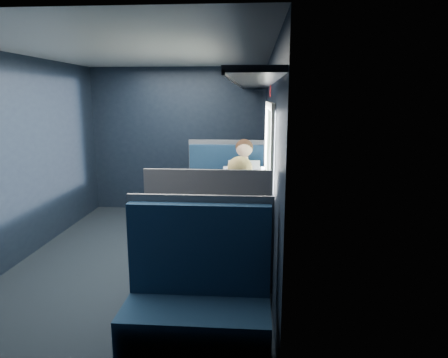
# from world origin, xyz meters

# --- Properties ---
(ground) EXTENTS (2.80, 4.20, 0.01)m
(ground) POSITION_xyz_m (0.00, 0.00, -0.01)
(ground) COLOR black
(room_shell) EXTENTS (3.00, 4.40, 2.40)m
(room_shell) POSITION_xyz_m (0.02, 0.00, 1.48)
(room_shell) COLOR black
(room_shell) RESTS_ON ground
(table) EXTENTS (0.62, 1.00, 0.74)m
(table) POSITION_xyz_m (1.03, 0.00, 0.66)
(table) COLOR #54565E
(table) RESTS_ON ground
(seat_bay_near) EXTENTS (1.04, 0.62, 1.26)m
(seat_bay_near) POSITION_xyz_m (0.83, 0.87, 0.43)
(seat_bay_near) COLOR #0D223C
(seat_bay_near) RESTS_ON ground
(seat_bay_far) EXTENTS (1.04, 0.62, 1.26)m
(seat_bay_far) POSITION_xyz_m (0.85, -0.87, 0.41)
(seat_bay_far) COLOR #0D223C
(seat_bay_far) RESTS_ON ground
(seat_row_front) EXTENTS (1.04, 0.51, 1.16)m
(seat_row_front) POSITION_xyz_m (0.85, 1.80, 0.41)
(seat_row_front) COLOR #0D223C
(seat_row_front) RESTS_ON ground
(seat_row_back) EXTENTS (1.04, 0.51, 1.16)m
(seat_row_back) POSITION_xyz_m (0.85, -1.80, 0.41)
(seat_row_back) COLOR #0D223C
(seat_row_back) RESTS_ON ground
(man) EXTENTS (0.53, 0.56, 1.32)m
(man) POSITION_xyz_m (1.10, 0.70, 0.72)
(man) COLOR black
(man) RESTS_ON ground
(woman) EXTENTS (0.53, 0.56, 1.32)m
(woman) POSITION_xyz_m (1.10, -0.71, 0.73)
(woman) COLOR black
(woman) RESTS_ON ground
(papers) EXTENTS (0.70, 0.86, 0.01)m
(papers) POSITION_xyz_m (0.95, -0.04, 0.74)
(papers) COLOR white
(papers) RESTS_ON table
(laptop) EXTENTS (0.32, 0.37, 0.24)m
(laptop) POSITION_xyz_m (1.28, -0.05, 0.81)
(laptop) COLOR silver
(laptop) RESTS_ON table
(bottle_small) EXTENTS (0.06, 0.06, 0.21)m
(bottle_small) POSITION_xyz_m (1.33, 0.41, 0.83)
(bottle_small) COLOR silver
(bottle_small) RESTS_ON table
(cup) EXTENTS (0.08, 0.08, 0.10)m
(cup) POSITION_xyz_m (1.31, 0.36, 0.79)
(cup) COLOR white
(cup) RESTS_ON table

